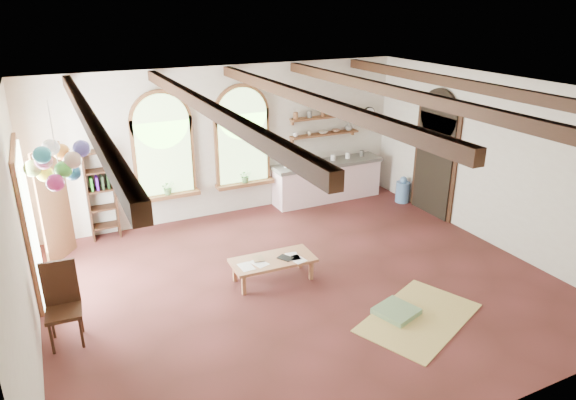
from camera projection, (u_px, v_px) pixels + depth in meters
floor at (303, 283)px, 8.59m from camera, size 8.00×8.00×0.00m
ceiling_beams at (305, 98)px, 7.47m from camera, size 6.20×6.80×0.18m
window_left at (163, 149)px, 10.30m from camera, size 1.30×0.28×2.20m
window_right at (243, 140)px, 10.99m from camera, size 1.30×0.28×2.20m
left_doorway at (29, 223)px, 8.08m from camera, size 0.10×1.90×2.50m
right_doorway at (434, 165)px, 11.06m from camera, size 0.10×1.30×2.40m
kitchen_counter at (327, 180)px, 12.04m from camera, size 2.68×0.62×0.94m
wall_shelf_lower at (325, 134)px, 11.80m from camera, size 1.70×0.24×0.04m
wall_shelf_upper at (325, 117)px, 11.65m from camera, size 1.70×0.24×0.04m
wall_clock at (369, 114)px, 12.24m from camera, size 0.32×0.04×0.32m
bookshelf at (101, 195)px, 9.95m from camera, size 0.53×0.32×1.80m
coffee_table at (273, 261)px, 8.57m from camera, size 1.42×0.70×0.40m
side_chair at (66, 321)px, 7.02m from camera, size 0.49×0.49×1.16m
floor_mat at (419, 318)px, 7.65m from camera, size 2.20×1.83×0.02m
floor_cushion at (396, 312)px, 7.73m from camera, size 0.69×0.69×0.10m
water_jug_a at (357, 185)px, 12.47m from camera, size 0.27×0.27×0.52m
water_jug_b at (403, 191)px, 11.98m from camera, size 0.32×0.32×0.62m
balloon_cluster at (58, 163)px, 7.03m from camera, size 0.88×0.88×1.15m
table_book at (253, 259)px, 8.52m from camera, size 0.21×0.28×0.02m
tablet at (285, 258)px, 8.58m from camera, size 0.27×0.30×0.01m
potted_plant_left at (168, 187)px, 10.50m from camera, size 0.27×0.23×0.30m
potted_plant_right at (245, 176)px, 11.19m from camera, size 0.27×0.23×0.30m
shelf_cup_a at (296, 135)px, 11.47m from camera, size 0.12×0.10×0.10m
shelf_cup_b at (309, 133)px, 11.61m from camera, size 0.10×0.10×0.09m
shelf_bowl_a at (323, 132)px, 11.76m from camera, size 0.22×0.22×0.05m
shelf_bowl_b at (336, 131)px, 11.90m from camera, size 0.20×0.20×0.06m
shelf_vase at (349, 126)px, 12.02m from camera, size 0.18×0.18×0.19m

